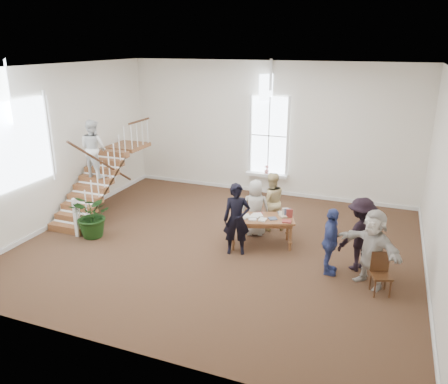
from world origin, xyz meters
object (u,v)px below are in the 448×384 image
at_px(police_officer, 237,219).
at_px(side_chair, 381,271).
at_px(elderly_woman, 255,208).
at_px(woman_cluster_b, 360,234).
at_px(woman_cluster_c, 372,248).
at_px(floor_plant, 93,215).
at_px(person_yellow, 271,201).
at_px(woman_cluster_a, 330,242).
at_px(library_table, 262,221).

relative_size(police_officer, side_chair, 2.03).
xyz_separation_m(elderly_woman, woman_cluster_b, (2.82, -1.00, 0.10)).
bearing_deg(woman_cluster_c, woman_cluster_b, 149.86).
distance_m(police_officer, floor_plant, 3.97).
xyz_separation_m(elderly_woman, person_yellow, (0.30, 0.50, 0.05)).
height_order(woman_cluster_b, side_chair, woman_cluster_b).
distance_m(elderly_woman, floor_plant, 4.39).
bearing_deg(side_chair, floor_plant, 159.16).
bearing_deg(woman_cluster_c, woman_cluster_a, -157.44).
relative_size(library_table, woman_cluster_a, 1.16).
distance_m(elderly_woman, woman_cluster_c, 3.53).
relative_size(woman_cluster_b, woman_cluster_c, 1.00).
xyz_separation_m(woman_cluster_b, woman_cluster_c, (0.30, -0.65, -0.00)).
bearing_deg(library_table, woman_cluster_b, -29.17).
bearing_deg(floor_plant, elderly_woman, 23.30).
bearing_deg(woman_cluster_a, woman_cluster_c, -105.76).
bearing_deg(side_chair, person_yellow, 122.21).
bearing_deg(elderly_woman, person_yellow, -139.56).
bearing_deg(police_officer, woman_cluster_c, -25.51).
bearing_deg(police_officer, floor_plant, 168.58).
height_order(floor_plant, side_chair, floor_plant).
xyz_separation_m(library_table, person_yellow, (-0.06, 1.09, 0.14)).
height_order(library_table, person_yellow, person_yellow).
distance_m(woman_cluster_a, woman_cluster_c, 0.93).
xyz_separation_m(elderly_woman, side_chair, (3.34, -1.89, -0.29)).
height_order(library_table, woman_cluster_c, woman_cluster_c).
xyz_separation_m(police_officer, elderly_woman, (0.10, 1.25, -0.13)).
relative_size(library_table, woman_cluster_b, 1.04).
distance_m(woman_cluster_b, floor_plant, 6.89).
distance_m(woman_cluster_b, side_chair, 1.10).
xyz_separation_m(person_yellow, woman_cluster_b, (2.52, -1.50, 0.04)).
bearing_deg(woman_cluster_b, library_table, -56.22).
height_order(police_officer, woman_cluster_c, police_officer).
distance_m(woman_cluster_c, floor_plant, 7.15).
xyz_separation_m(person_yellow, woman_cluster_c, (2.82, -2.15, 0.04)).
bearing_deg(police_officer, woman_cluster_b, -13.52).
xyz_separation_m(person_yellow, side_chair, (3.04, -2.39, -0.34)).
height_order(elderly_woman, person_yellow, person_yellow).
distance_m(library_table, woman_cluster_c, 2.96).
xyz_separation_m(woman_cluster_c, side_chair, (0.23, -0.24, -0.38)).
distance_m(elderly_woman, person_yellow, 0.59).
relative_size(woman_cluster_a, side_chair, 1.76).
relative_size(person_yellow, woman_cluster_b, 0.95).
xyz_separation_m(police_officer, woman_cluster_a, (2.32, -0.20, -0.12)).
xyz_separation_m(woman_cluster_a, floor_plant, (-6.25, -0.29, -0.16)).
relative_size(person_yellow, side_chair, 1.86).
distance_m(library_table, woman_cluster_a, 2.05).
height_order(elderly_woman, side_chair, elderly_woman).
relative_size(floor_plant, side_chair, 1.40).
distance_m(library_table, side_chair, 3.26).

